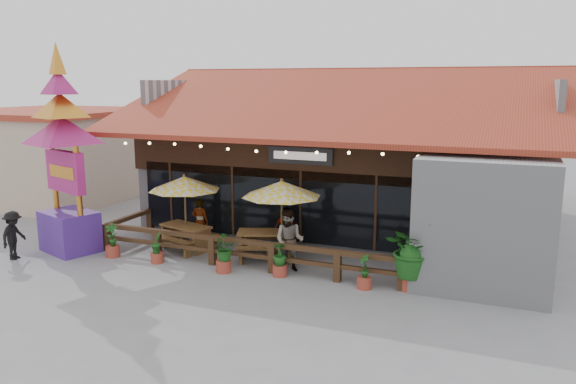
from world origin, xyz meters
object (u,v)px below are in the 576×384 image
at_px(pedestrian, 13,235).
at_px(umbrella_left, 184,184).
at_px(thai_sign_tower, 62,136).
at_px(tropical_plant, 411,250).
at_px(picnic_table_left, 186,233).
at_px(umbrella_right, 282,189).
at_px(picnic_table_right, 266,240).

bearing_deg(pedestrian, umbrella_left, -67.09).
height_order(thai_sign_tower, pedestrian, thai_sign_tower).
height_order(umbrella_left, pedestrian, umbrella_left).
bearing_deg(tropical_plant, umbrella_left, 172.09).
distance_m(tropical_plant, pedestrian, 12.26).
bearing_deg(umbrella_left, tropical_plant, -7.91).
bearing_deg(pedestrian, tropical_plant, -92.29).
xyz_separation_m(umbrella_left, picnic_table_left, (0.05, -0.10, -1.66)).
distance_m(umbrella_right, thai_sign_tower, 7.28).
bearing_deg(picnic_table_right, thai_sign_tower, -164.47).
xyz_separation_m(umbrella_left, picnic_table_right, (2.93, 0.07, -1.63)).
distance_m(picnic_table_right, pedestrian, 7.98).
xyz_separation_m(picnic_table_right, tropical_plant, (4.75, -1.13, 0.52)).
distance_m(umbrella_left, tropical_plant, 7.83).
height_order(picnic_table_right, tropical_plant, tropical_plant).
height_order(umbrella_right, tropical_plant, umbrella_right).
xyz_separation_m(umbrella_left, thai_sign_tower, (-3.41, -1.69, 1.61)).
relative_size(umbrella_right, thai_sign_tower, 0.40).
bearing_deg(tropical_plant, thai_sign_tower, -176.77).
distance_m(thai_sign_tower, pedestrian, 3.49).
bearing_deg(umbrella_left, picnic_table_left, -62.32).
xyz_separation_m(thai_sign_tower, pedestrian, (-1.01, -1.34, -3.06)).
height_order(umbrella_right, thai_sign_tower, thai_sign_tower).
height_order(umbrella_right, pedestrian, umbrella_right).
bearing_deg(umbrella_right, picnic_table_left, -179.79).
relative_size(umbrella_left, thai_sign_tower, 0.35).
bearing_deg(tropical_plant, pedestrian, -170.75).
bearing_deg(picnic_table_right, umbrella_left, -178.65).
relative_size(umbrella_left, picnic_table_left, 1.22).
height_order(tropical_plant, pedestrian, tropical_plant).
height_order(umbrella_right, picnic_table_left, umbrella_right).
relative_size(umbrella_right, picnic_table_left, 1.40).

